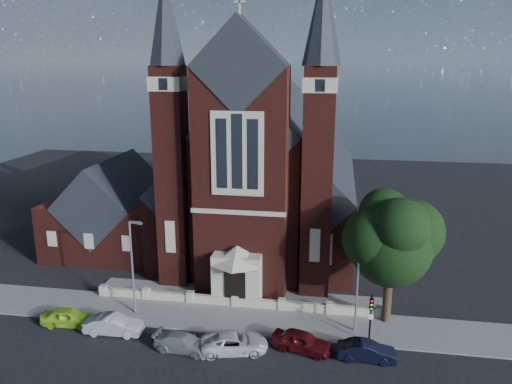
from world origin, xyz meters
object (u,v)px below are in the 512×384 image
Objects in this scene: street_lamp_right at (359,277)px; car_white_suv at (234,343)px; street_tree at (393,242)px; church at (264,172)px; car_lime_van at (68,317)px; car_silver_b at (184,343)px; traffic_signal at (371,313)px; street_lamp_left at (133,262)px; parish_hall at (115,213)px; car_silver_a at (114,325)px; car_navy at (367,351)px; car_dark_red at (302,341)px.

street_lamp_right reaches higher than car_white_suv.
street_tree is at bearing 34.26° from street_lamp_right.
car_lime_van is at bearing -119.93° from church.
car_white_suv is (3.65, 0.52, 0.04)m from car_silver_b.
traffic_signal is (-1.60, -3.28, -4.38)m from street_tree.
car_lime_van is (-4.56, -2.71, -3.89)m from street_lamp_left.
church is 7.94× the size of car_silver_b.
street_tree reaches higher than street_lamp_right.
car_lime_van is (-25.07, -4.42, -6.25)m from street_tree.
parish_hall reaches higher than car_lime_van.
car_silver_a reaches higher than car_lime_van.
car_silver_a is 1.09× the size of car_navy.
parish_hall reaches higher than traffic_signal.
car_silver_b is at bearing -156.83° from street_tree.
church is 24.89m from car_silver_a.
car_silver_a is at bearing 89.36° from car_navy.
street_tree is at bearing -84.79° from car_lime_van.
traffic_signal is at bearing -115.95° from street_tree.
church is 4.31× the size of street_lamp_left.
car_white_suv is (13.79, -1.45, -0.03)m from car_lime_van.
parish_hall is 2.93× the size of car_lime_van.
parish_hall is 17.40m from car_lime_van.
street_lamp_right is 1.84× the size of car_dark_red.
car_silver_a is 6.17m from car_silver_b.
street_tree reaches higher than car_navy.
car_silver_a is at bearing 70.87° from car_white_suv.
car_navy is (26.71, -17.65, -3.33)m from parish_hall.
street_tree is 3.84m from street_lamp_right.
street_tree reaches higher than car_silver_b.
parish_hall is at bearing -162.84° from church.
car_silver_a is (-0.43, -3.30, -3.86)m from street_lamp_left.
car_dark_red reaches higher than car_silver_a.
car_white_suv is (1.32, -23.11, -7.51)m from church.
car_silver_a reaches higher than car_white_suv.
car_silver_a is at bearing -169.86° from street_lamp_right.
street_lamp_right reaches higher than traffic_signal.
car_silver_a is at bearing -166.56° from street_tree.
street_lamp_left is 19.08m from traffic_signal.
street_lamp_right is 13.85m from car_silver_b.
street_lamp_left is at bearing 51.72° from car_white_suv.
street_lamp_right is at bearing -36.29° from car_dark_red.
street_lamp_right is 1.94× the size of car_lime_van.
car_silver_b is (13.67, -18.68, -3.37)m from parish_hall.
car_white_suv is (-8.77, -4.16, -3.92)m from street_lamp_right.
traffic_signal is at bearing -56.67° from car_dark_red.
street_lamp_right is at bearing -82.63° from car_silver_a.
car_silver_a is (-18.43, -3.30, -3.86)m from street_lamp_right.
car_silver_a reaches higher than car_silver_b.
street_tree reaches higher than car_dark_red.
street_lamp_left is 1.84× the size of car_silver_b.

